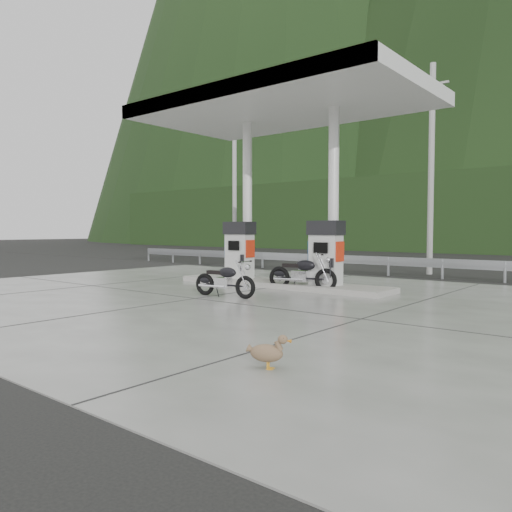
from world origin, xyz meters
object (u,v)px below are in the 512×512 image
Objects in this scene: motorcycle_right at (225,281)px; duck at (267,354)px; gas_pump_left at (239,250)px; gas_pump_right at (326,253)px; motorcycle_left at (302,274)px.

duck is at bearing -49.27° from motorcycle_right.
motorcycle_right is at bearing -55.44° from gas_pump_left.
gas_pump_left is 1.00× the size of gas_pump_right.
gas_pump_right is 1.05× the size of motorcycle_right.
motorcycle_left is at bearing 99.18° from duck.
motorcycle_right is at bearing 115.58° from duck.
gas_pump_left is 0.93× the size of motorcycle_left.
motorcycle_left is (2.68, -0.41, -0.59)m from gas_pump_left.
motorcycle_right reaches higher than duck.
motorcycle_left is 3.81× the size of duck.
motorcycle_left is 1.13× the size of motorcycle_right.
gas_pump_right is 0.89m from motorcycle_left.
gas_pump_left and gas_pump_right have the same top height.
gas_pump_left is at bearing 118.19° from motorcycle_right.
gas_pump_left is 2.77m from motorcycle_left.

